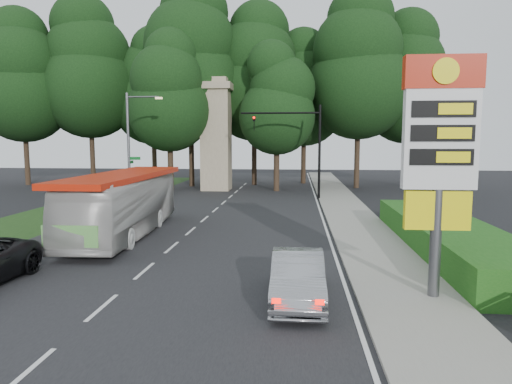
# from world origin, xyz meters

# --- Properties ---
(ground) EXTENTS (120.00, 120.00, 0.00)m
(ground) POSITION_xyz_m (0.00, 0.00, 0.00)
(ground) COLOR black
(ground) RESTS_ON ground
(road_surface) EXTENTS (14.00, 80.00, 0.02)m
(road_surface) POSITION_xyz_m (0.00, 12.00, 0.01)
(road_surface) COLOR black
(road_surface) RESTS_ON ground
(sidewalk_right) EXTENTS (3.00, 80.00, 0.12)m
(sidewalk_right) POSITION_xyz_m (8.50, 12.00, 0.06)
(sidewalk_right) COLOR gray
(sidewalk_right) RESTS_ON ground
(grass_verge_left) EXTENTS (5.00, 50.00, 0.02)m
(grass_verge_left) POSITION_xyz_m (-9.50, 18.00, 0.01)
(grass_verge_left) COLOR #193814
(grass_verge_left) RESTS_ON ground
(hedge) EXTENTS (3.00, 14.00, 1.20)m
(hedge) POSITION_xyz_m (11.50, 8.00, 0.60)
(hedge) COLOR #1A5216
(hedge) RESTS_ON ground
(gas_station_pylon) EXTENTS (2.10, 0.45, 6.85)m
(gas_station_pylon) POSITION_xyz_m (9.20, 1.99, 4.45)
(gas_station_pylon) COLOR #59595E
(gas_station_pylon) RESTS_ON ground
(traffic_signal_mast) EXTENTS (6.10, 0.35, 7.20)m
(traffic_signal_mast) POSITION_xyz_m (5.68, 24.00, 4.67)
(traffic_signal_mast) COLOR black
(traffic_signal_mast) RESTS_ON ground
(streetlight_signs) EXTENTS (2.75, 0.98, 8.00)m
(streetlight_signs) POSITION_xyz_m (-6.99, 22.01, 4.44)
(streetlight_signs) COLOR #59595E
(streetlight_signs) RESTS_ON ground
(monument) EXTENTS (3.00, 3.00, 10.05)m
(monument) POSITION_xyz_m (-2.00, 30.00, 5.10)
(monument) COLOR gray
(monument) RESTS_ON ground
(tree_far_west) EXTENTS (8.96, 8.96, 17.60)m
(tree_far_west) POSITION_xyz_m (-22.00, 33.00, 10.68)
(tree_far_west) COLOR #2D2116
(tree_far_west) RESTS_ON ground
(tree_west_mid) EXTENTS (9.80, 9.80, 19.25)m
(tree_west_mid) POSITION_xyz_m (-16.00, 35.00, 11.69)
(tree_west_mid) COLOR #2D2116
(tree_west_mid) RESTS_ON ground
(tree_west_near) EXTENTS (8.40, 8.40, 16.50)m
(tree_west_near) POSITION_xyz_m (-10.00, 37.00, 10.02)
(tree_west_near) COLOR #2D2116
(tree_west_near) RESTS_ON ground
(tree_center_left) EXTENTS (10.08, 10.08, 19.80)m
(tree_center_left) POSITION_xyz_m (-5.00, 33.00, 12.02)
(tree_center_left) COLOR #2D2116
(tree_center_left) RESTS_ON ground
(tree_center_right) EXTENTS (9.24, 9.24, 18.15)m
(tree_center_right) POSITION_xyz_m (1.00, 35.00, 11.02)
(tree_center_right) COLOR #2D2116
(tree_center_right) RESTS_ON ground
(tree_east_near) EXTENTS (8.12, 8.12, 15.95)m
(tree_east_near) POSITION_xyz_m (6.00, 37.00, 9.68)
(tree_east_near) COLOR #2D2116
(tree_east_near) RESTS_ON ground
(tree_east_mid) EXTENTS (9.52, 9.52, 18.70)m
(tree_east_mid) POSITION_xyz_m (11.00, 33.00, 11.35)
(tree_east_mid) COLOR #2D2116
(tree_east_mid) RESTS_ON ground
(tree_far_east) EXTENTS (8.68, 8.68, 17.05)m
(tree_far_east) POSITION_xyz_m (16.00, 35.00, 10.35)
(tree_far_east) COLOR #2D2116
(tree_far_east) RESTS_ON ground
(tree_monument_left) EXTENTS (7.28, 7.28, 14.30)m
(tree_monument_left) POSITION_xyz_m (-6.00, 29.00, 8.68)
(tree_monument_left) COLOR #2D2116
(tree_monument_left) RESTS_ON ground
(tree_monument_right) EXTENTS (6.72, 6.72, 13.20)m
(tree_monument_right) POSITION_xyz_m (3.50, 29.50, 8.01)
(tree_monument_right) COLOR #2D2116
(tree_monument_right) RESTS_ON ground
(transit_bus) EXTENTS (3.08, 10.86, 2.99)m
(transit_bus) POSITION_xyz_m (-2.94, 9.81, 1.50)
(transit_bus) COLOR beige
(transit_bus) RESTS_ON ground
(sedan_silver) EXTENTS (1.48, 4.20, 1.38)m
(sedan_silver) POSITION_xyz_m (5.31, 1.53, 0.69)
(sedan_silver) COLOR #9C9EA3
(sedan_silver) RESTS_ON ground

